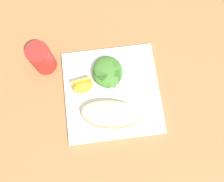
{
  "coord_description": "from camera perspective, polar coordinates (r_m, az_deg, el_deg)",
  "views": [
    {
      "loc": [
        0.19,
        -0.02,
        0.75
      ],
      "look_at": [
        0.0,
        0.0,
        0.03
      ],
      "focal_mm": 40.77,
      "sensor_mm": 36.0,
      "label": 1
    }
  ],
  "objects": [
    {
      "name": "white_plate",
      "position": [
        0.76,
        0.0,
        -0.34
      ],
      "size": [
        0.28,
        0.28,
        0.02
      ],
      "primitive_type": "cube",
      "color": "white",
      "rests_on": "ground"
    },
    {
      "name": "green_salad_pile",
      "position": [
        0.75,
        -1.01,
        4.33
      ],
      "size": [
        0.11,
        0.09,
        0.04
      ],
      "color": "#3D7028",
      "rests_on": "white_plate"
    },
    {
      "name": "orange_wedge_front",
      "position": [
        0.74,
        -6.6,
        1.06
      ],
      "size": [
        0.05,
        0.07,
        0.04
      ],
      "color": "orange",
      "rests_on": "white_plate"
    },
    {
      "name": "ground",
      "position": [
        0.77,
        0.0,
        -0.49
      ],
      "size": [
        3.0,
        3.0,
        0.0
      ],
      "primitive_type": "plane",
      "color": "olive"
    },
    {
      "name": "drinking_red_cup",
      "position": [
        0.77,
        -15.46,
        7.02
      ],
      "size": [
        0.07,
        0.07,
        0.11
      ],
      "primitive_type": "cylinder",
      "color": "red",
      "rests_on": "ground"
    },
    {
      "name": "cheesy_pizza_bread",
      "position": [
        0.72,
        -0.31,
        -5.28
      ],
      "size": [
        0.11,
        0.18,
        0.04
      ],
      "color": "#A87038",
      "rests_on": "white_plate"
    }
  ]
}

